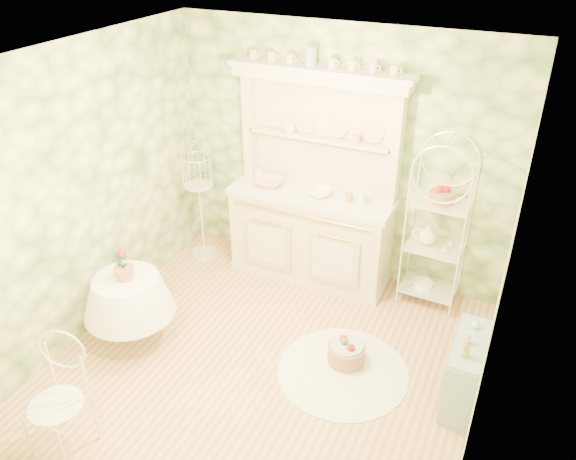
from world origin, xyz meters
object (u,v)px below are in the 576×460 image
at_px(floor_basket, 346,351).
at_px(side_shelf, 465,370).
at_px(round_table, 131,309).
at_px(cafe_chair, 55,401).
at_px(bakers_rack, 438,223).
at_px(birdcage_stand, 200,199).
at_px(kitchen_dresser, 312,182).

bearing_deg(floor_basket, side_shelf, -0.44).
xyz_separation_m(round_table, cafe_chair, (0.31, -1.22, 0.13)).
bearing_deg(side_shelf, bakers_rack, 109.43).
height_order(bakers_rack, birdcage_stand, bakers_rack).
bearing_deg(round_table, kitchen_dresser, 58.22).
distance_m(round_table, floor_basket, 2.03).
xyz_separation_m(birdcage_stand, floor_basket, (2.16, -1.02, -0.62)).
relative_size(bakers_rack, round_table, 2.53).
bearing_deg(bakers_rack, kitchen_dresser, -174.66).
bearing_deg(bakers_rack, cafe_chair, -122.21).
bearing_deg(side_shelf, round_table, -174.29).
bearing_deg(floor_basket, round_table, -163.66).
relative_size(side_shelf, cafe_chair, 0.73).
relative_size(side_shelf, floor_basket, 1.99).
distance_m(side_shelf, floor_basket, 1.04).
relative_size(round_table, birdcage_stand, 0.50).
height_order(kitchen_dresser, side_shelf, kitchen_dresser).
xyz_separation_m(side_shelf, round_table, (-2.96, -0.56, 0.06)).
distance_m(birdcage_stand, floor_basket, 2.47).
bearing_deg(kitchen_dresser, floor_basket, -53.95).
xyz_separation_m(kitchen_dresser, birdcage_stand, (-1.30, -0.15, -0.41)).
bearing_deg(bakers_rack, floor_basket, -107.81).
bearing_deg(round_table, cafe_chair, -75.91).
relative_size(bakers_rack, birdcage_stand, 1.26).
distance_m(kitchen_dresser, round_table, 2.19).
bearing_deg(round_table, side_shelf, 10.70).
bearing_deg(floor_basket, cafe_chair, -132.33).
bearing_deg(cafe_chair, round_table, 86.89).
xyz_separation_m(bakers_rack, floor_basket, (-0.46, -1.25, -0.81)).
bearing_deg(birdcage_stand, bakers_rack, 4.91).
bearing_deg(birdcage_stand, floor_basket, -25.32).
height_order(kitchen_dresser, floor_basket, kitchen_dresser).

